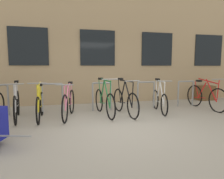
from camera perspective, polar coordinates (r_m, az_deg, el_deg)
The scene contains 11 objects.
ground_plane at distance 4.58m, azimuth 2.83°, elevation -10.97°, with size 42.00×42.00×0.00m, color #9E998E.
storefront_building at distance 10.10m, azimuth -6.65°, elevation 14.42°, with size 28.00×5.12×5.54m.
bike_rack at distance 6.25m, azimuth -2.94°, elevation -1.10°, with size 6.63×0.05×0.90m.
bicycle_silver at distance 5.80m, azimuth -25.82°, elevation -3.90°, with size 0.45×1.80×1.02m.
bicycle_black at distance 5.75m, azimuth 3.75°, elevation -3.33°, with size 0.44×1.75×1.07m.
bicycle_white at distance 6.25m, azimuth 13.58°, elevation -2.95°, with size 0.48×1.58×1.03m.
bicycle_pink at distance 5.54m, azimuth -12.39°, elevation -3.90°, with size 0.51×1.74×0.97m.
bicycle_yellow at distance 5.56m, azimuth -20.07°, elevation -4.24°, with size 0.44×1.65×1.02m.
bicycle_green at distance 5.69m, azimuth -2.24°, elevation -3.41°, with size 0.44×1.77×1.09m.
bicycle_red at distance 7.19m, azimuth 25.34°, elevation -1.89°, with size 0.44×1.81×1.04m.
planter_box at distance 9.13m, azimuth 25.28°, elevation -0.87°, with size 0.70×0.44×0.60m, color brown.
Camera 1 is at (-1.25, -4.19, 1.37)m, focal length 31.68 mm.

